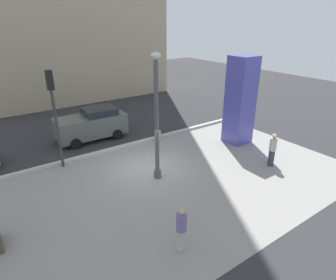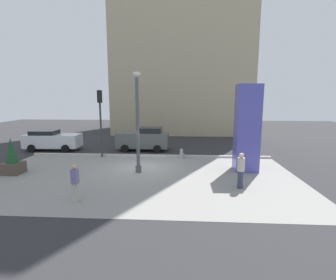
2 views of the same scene
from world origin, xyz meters
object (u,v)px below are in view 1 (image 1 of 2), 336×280
at_px(traffic_light_corner, 54,105).
at_px(pedestrian_by_curb, 273,148).
at_px(pedestrian_crossing, 181,227).
at_px(art_pillar_blue, 240,101).
at_px(car_curb_east, 92,124).
at_px(lamp_post, 157,122).
at_px(fire_hydrant, 159,136).

xyz_separation_m(traffic_light_corner, pedestrian_by_curb, (8.93, -6.14, -2.32)).
bearing_deg(pedestrian_crossing, traffic_light_corner, 100.14).
xyz_separation_m(art_pillar_blue, traffic_light_corner, (-9.92, 2.86, 0.71)).
relative_size(car_curb_east, pedestrian_by_curb, 2.41).
distance_m(art_pillar_blue, traffic_light_corner, 10.35).
xyz_separation_m(lamp_post, pedestrian_by_curb, (5.51, -2.38, -1.86)).
bearing_deg(lamp_post, pedestrian_crossing, -113.87).
xyz_separation_m(art_pillar_blue, pedestrian_crossing, (-8.46, -5.32, -1.70)).
bearing_deg(car_curb_east, traffic_light_corner, -135.13).
bearing_deg(pedestrian_crossing, lamp_post, 66.13).
relative_size(lamp_post, pedestrian_by_curb, 3.28).
bearing_deg(fire_hydrant, lamp_post, -124.61).
xyz_separation_m(pedestrian_crossing, pedestrian_by_curb, (7.47, 2.05, 0.09)).
bearing_deg(pedestrian_crossing, art_pillar_blue, 32.20).
bearing_deg(pedestrian_crossing, car_curb_east, 83.35).
xyz_separation_m(fire_hydrant, traffic_light_corner, (-5.96, 0.08, 2.95)).
height_order(car_curb_east, pedestrian_crossing, car_curb_east).
height_order(car_curb_east, pedestrian_by_curb, car_curb_east).
distance_m(fire_hydrant, pedestrian_by_curb, 6.78).
relative_size(lamp_post, art_pillar_blue, 1.13).
height_order(lamp_post, fire_hydrant, lamp_post).
bearing_deg(pedestrian_by_curb, pedestrian_crossing, -164.65).
bearing_deg(car_curb_east, lamp_post, -83.94).
height_order(art_pillar_blue, pedestrian_crossing, art_pillar_blue).
relative_size(car_curb_east, pedestrian_crossing, 2.61).
bearing_deg(fire_hydrant, traffic_light_corner, 179.25).
bearing_deg(lamp_post, pedestrian_by_curb, -23.34).
distance_m(lamp_post, car_curb_east, 6.78).
height_order(lamp_post, pedestrian_crossing, lamp_post).
bearing_deg(art_pillar_blue, lamp_post, -172.14).
xyz_separation_m(fire_hydrant, car_curb_east, (-3.23, 2.80, 0.61)).
xyz_separation_m(fire_hydrant, pedestrian_crossing, (-4.50, -8.11, 0.55)).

